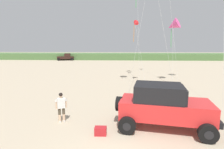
# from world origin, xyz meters

# --- Properties ---
(dune_ridge) EXTENTS (90.00, 9.96, 1.83)m
(dune_ridge) POSITION_xyz_m (-5.85, 50.61, 0.91)
(dune_ridge) COLOR #4C703D
(dune_ridge) RESTS_ON ground_plane
(jeep) EXTENTS (5.00, 3.06, 2.26)m
(jeep) POSITION_xyz_m (2.17, 3.84, 1.20)
(jeep) COLOR red
(jeep) RESTS_ON ground_plane
(person_watching) EXTENTS (0.58, 0.42, 1.67)m
(person_watching) POSITION_xyz_m (-3.20, 4.22, 0.94)
(person_watching) COLOR #DBB28E
(person_watching) RESTS_ON ground_plane
(cooler_box) EXTENTS (0.57, 0.37, 0.38)m
(cooler_box) POSITION_xyz_m (-0.91, 2.95, 0.19)
(cooler_box) COLOR #B21E23
(cooler_box) RESTS_ON ground_plane
(distant_pickup) EXTENTS (4.89, 3.21, 1.98)m
(distant_pickup) POSITION_xyz_m (-15.99, 45.20, 0.94)
(distant_pickup) COLOR black
(distant_pickup) RESTS_ON ground_plane
(kite_orange_streamer) EXTENTS (1.94, 4.15, 7.16)m
(kite_orange_streamer) POSITION_xyz_m (5.60, 15.07, 6.33)
(kite_orange_streamer) COLOR #E04C93
(kite_orange_streamer) RESTS_ON ground_plane
(kite_yellow_diamond) EXTENTS (1.40, 5.98, 7.47)m
(kite_yellow_diamond) POSITION_xyz_m (1.78, 18.52, 6.92)
(kite_yellow_diamond) COLOR red
(kite_yellow_diamond) RESTS_ON ground_plane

